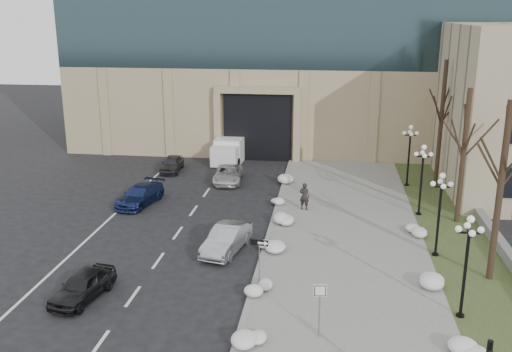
% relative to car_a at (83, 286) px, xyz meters
% --- Properties ---
extents(sidewalk, '(9.00, 40.00, 0.12)m').
position_rel_car_a_xyz_m(sidewalk, '(12.20, 8.49, -0.60)').
color(sidewalk, gray).
rests_on(sidewalk, ground).
extents(curb, '(0.30, 40.00, 0.14)m').
position_rel_car_a_xyz_m(curb, '(7.70, 8.49, -0.59)').
color(curb, gray).
rests_on(curb, ground).
extents(grass_strip, '(4.00, 40.00, 0.10)m').
position_rel_car_a_xyz_m(grass_strip, '(18.70, 8.49, -0.61)').
color(grass_strip, '#364522').
rests_on(grass_strip, ground).
extents(stone_wall, '(0.50, 30.00, 0.70)m').
position_rel_car_a_xyz_m(stone_wall, '(20.70, 10.49, -0.31)').
color(stone_wall, slate).
rests_on(stone_wall, ground).
extents(car_a, '(2.28, 4.09, 1.32)m').
position_rel_car_a_xyz_m(car_a, '(0.00, 0.00, 0.00)').
color(car_a, black).
rests_on(car_a, ground).
extents(car_b, '(2.40, 4.60, 1.44)m').
position_rel_car_a_xyz_m(car_b, '(5.62, 6.23, 0.06)').
color(car_b, '#979A9E').
rests_on(car_b, ground).
extents(car_c, '(2.78, 4.85, 1.32)m').
position_rel_car_a_xyz_m(car_c, '(-1.77, 13.31, 0.00)').
color(car_c, navy).
rests_on(car_c, ground).
extents(car_d, '(2.38, 4.62, 1.25)m').
position_rel_car_a_xyz_m(car_d, '(3.32, 19.38, -0.04)').
color(car_d, silver).
rests_on(car_d, ground).
extents(car_e, '(1.74, 3.86, 1.29)m').
position_rel_car_a_xyz_m(car_e, '(-1.89, 21.82, -0.02)').
color(car_e, '#303035').
rests_on(car_e, ground).
extents(pedestrian, '(0.76, 0.59, 1.85)m').
position_rel_car_a_xyz_m(pedestrian, '(9.54, 13.42, 0.38)').
color(pedestrian, black).
rests_on(pedestrian, sidewalk).
extents(box_truck, '(2.69, 6.79, 2.12)m').
position_rel_car_a_xyz_m(box_truck, '(2.39, 26.37, 0.37)').
color(box_truck, silver).
rests_on(box_truck, ground).
extents(one_way_sign, '(0.91, 0.26, 2.45)m').
position_rel_car_a_xyz_m(one_way_sign, '(8.10, 2.23, 1.36)').
color(one_way_sign, slate).
rests_on(one_way_sign, ground).
extents(keep_sign, '(0.53, 0.10, 2.45)m').
position_rel_car_a_xyz_m(keep_sign, '(10.93, -1.96, 1.14)').
color(keep_sign, slate).
rests_on(keep_sign, ground).
extents(snow_clump_b, '(1.10, 1.60, 0.36)m').
position_rel_car_a_xyz_m(snow_clump_b, '(8.30, -3.07, -0.36)').
color(snow_clump_b, white).
rests_on(snow_clump_b, sidewalk).
extents(snow_clump_c, '(1.10, 1.60, 0.36)m').
position_rel_car_a_xyz_m(snow_clump_c, '(8.06, 1.33, -0.36)').
color(snow_clump_c, white).
rests_on(snow_clump_c, sidewalk).
extents(snow_clump_d, '(1.10, 1.60, 0.36)m').
position_rel_car_a_xyz_m(snow_clump_d, '(7.95, 6.57, -0.36)').
color(snow_clump_d, white).
rests_on(snow_clump_d, sidewalk).
extents(snow_clump_e, '(1.10, 1.60, 0.36)m').
position_rel_car_a_xyz_m(snow_clump_e, '(8.40, 10.76, -0.36)').
color(snow_clump_e, white).
rests_on(snow_clump_e, sidewalk).
extents(snow_clump_f, '(1.10, 1.60, 0.36)m').
position_rel_car_a_xyz_m(snow_clump_f, '(7.97, 14.57, -0.36)').
color(snow_clump_f, white).
rests_on(snow_clump_f, sidewalk).
extents(snow_clump_g, '(1.10, 1.60, 0.36)m').
position_rel_car_a_xyz_m(snow_clump_g, '(8.13, 19.09, -0.36)').
color(snow_clump_g, white).
rests_on(snow_clump_g, sidewalk).
extents(snow_clump_i, '(1.10, 1.60, 0.36)m').
position_rel_car_a_xyz_m(snow_clump_i, '(16.27, 3.19, -0.36)').
color(snow_clump_i, white).
rests_on(snow_clump_i, sidewalk).
extents(snow_clump_j, '(1.10, 1.60, 0.36)m').
position_rel_car_a_xyz_m(snow_clump_j, '(16.37, 9.96, -0.36)').
color(snow_clump_j, white).
rests_on(snow_clump_j, sidewalk).
extents(lamppost_a, '(1.18, 1.18, 4.76)m').
position_rel_car_a_xyz_m(lamppost_a, '(17.00, 0.49, 2.42)').
color(lamppost_a, black).
rests_on(lamppost_a, ground).
extents(lamppost_b, '(1.18, 1.18, 4.76)m').
position_rel_car_a_xyz_m(lamppost_b, '(17.00, 6.99, 2.42)').
color(lamppost_b, black).
rests_on(lamppost_b, ground).
extents(lamppost_c, '(1.18, 1.18, 4.76)m').
position_rel_car_a_xyz_m(lamppost_c, '(17.00, 13.49, 2.42)').
color(lamppost_c, black).
rests_on(lamppost_c, ground).
extents(lamppost_d, '(1.18, 1.18, 4.76)m').
position_rel_car_a_xyz_m(lamppost_d, '(17.00, 19.99, 2.42)').
color(lamppost_d, black).
rests_on(lamppost_d, ground).
extents(tree_near, '(3.20, 3.20, 9.00)m').
position_rel_car_a_xyz_m(tree_near, '(19.20, 4.49, 5.17)').
color(tree_near, black).
rests_on(tree_near, ground).
extents(tree_mid, '(3.20, 3.20, 8.50)m').
position_rel_car_a_xyz_m(tree_mid, '(19.20, 12.49, 4.85)').
color(tree_mid, black).
rests_on(tree_mid, ground).
extents(tree_far, '(3.20, 3.20, 9.50)m').
position_rel_car_a_xyz_m(tree_far, '(19.20, 20.49, 5.49)').
color(tree_far, black).
rests_on(tree_far, ground).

